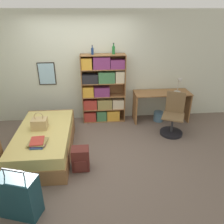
{
  "coord_description": "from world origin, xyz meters",
  "views": [
    {
      "loc": [
        0.27,
        -3.67,
        2.56
      ],
      "look_at": [
        0.61,
        0.19,
        0.75
      ],
      "focal_mm": 35.0,
      "sensor_mm": 36.0,
      "label": 1
    }
  ],
  "objects_px": {
    "handbag": "(40,124)",
    "desk_chair": "(173,121)",
    "bed": "(45,141)",
    "bottle_green": "(92,51)",
    "desk_lamp": "(180,81)",
    "bookcase": "(102,90)",
    "suitcase": "(19,196)",
    "book_stack_on_bed": "(38,142)",
    "bottle_brown": "(114,50)",
    "backpack": "(81,159)",
    "desk": "(161,100)",
    "waste_bin": "(158,116)"
  },
  "relations": [
    {
      "from": "book_stack_on_bed",
      "to": "desk",
      "type": "distance_m",
      "value": 3.12
    },
    {
      "from": "bookcase",
      "to": "desk",
      "type": "bearing_deg",
      "value": -4.12
    },
    {
      "from": "bottle_green",
      "to": "waste_bin",
      "type": "xyz_separation_m",
      "value": [
        1.61,
        -0.15,
        -1.62
      ]
    },
    {
      "from": "desk_chair",
      "to": "backpack",
      "type": "distance_m",
      "value": 2.28
    },
    {
      "from": "suitcase",
      "to": "desk_chair",
      "type": "bearing_deg",
      "value": 35.1
    },
    {
      "from": "bottle_green",
      "to": "desk_lamp",
      "type": "relative_size",
      "value": 0.51
    },
    {
      "from": "bottle_brown",
      "to": "desk",
      "type": "bearing_deg",
      "value": -5.04
    },
    {
      "from": "book_stack_on_bed",
      "to": "desk_chair",
      "type": "relative_size",
      "value": 0.37
    },
    {
      "from": "bottle_green",
      "to": "bottle_brown",
      "type": "distance_m",
      "value": 0.47
    },
    {
      "from": "bookcase",
      "to": "desk_lamp",
      "type": "relative_size",
      "value": 4.04
    },
    {
      "from": "handbag",
      "to": "bottle_brown",
      "type": "bearing_deg",
      "value": 39.22
    },
    {
      "from": "suitcase",
      "to": "backpack",
      "type": "xyz_separation_m",
      "value": [
        0.77,
        0.88,
        -0.11
      ]
    },
    {
      "from": "backpack",
      "to": "waste_bin",
      "type": "relative_size",
      "value": 1.75
    },
    {
      "from": "desk",
      "to": "desk_chair",
      "type": "relative_size",
      "value": 1.45
    },
    {
      "from": "suitcase",
      "to": "desk",
      "type": "xyz_separation_m",
      "value": [
        2.71,
        2.63,
        0.22
      ]
    },
    {
      "from": "handbag",
      "to": "bookcase",
      "type": "bearing_deg",
      "value": 44.73
    },
    {
      "from": "book_stack_on_bed",
      "to": "backpack",
      "type": "bearing_deg",
      "value": -6.43
    },
    {
      "from": "bottle_green",
      "to": "desk",
      "type": "relative_size",
      "value": 0.15
    },
    {
      "from": "desk",
      "to": "book_stack_on_bed",
      "type": "bearing_deg",
      "value": -147.52
    },
    {
      "from": "bed",
      "to": "desk_lamp",
      "type": "height_order",
      "value": "desk_lamp"
    },
    {
      "from": "book_stack_on_bed",
      "to": "bottle_green",
      "type": "height_order",
      "value": "bottle_green"
    },
    {
      "from": "book_stack_on_bed",
      "to": "desk_chair",
      "type": "distance_m",
      "value": 2.9
    },
    {
      "from": "book_stack_on_bed",
      "to": "desk_lamp",
      "type": "distance_m",
      "value": 3.5
    },
    {
      "from": "bottle_brown",
      "to": "book_stack_on_bed",
      "type": "bearing_deg",
      "value": -129.08
    },
    {
      "from": "backpack",
      "to": "suitcase",
      "type": "bearing_deg",
      "value": -131.44
    },
    {
      "from": "desk",
      "to": "waste_bin",
      "type": "xyz_separation_m",
      "value": [
        -0.06,
        -0.05,
        -0.41
      ]
    },
    {
      "from": "book_stack_on_bed",
      "to": "bottle_brown",
      "type": "relative_size",
      "value": 1.41
    },
    {
      "from": "bed",
      "to": "desk_lamp",
      "type": "bearing_deg",
      "value": 21.21
    },
    {
      "from": "desk_chair",
      "to": "waste_bin",
      "type": "xyz_separation_m",
      "value": [
        -0.13,
        0.62,
        -0.17
      ]
    },
    {
      "from": "book_stack_on_bed",
      "to": "desk",
      "type": "relative_size",
      "value": 0.25
    },
    {
      "from": "bookcase",
      "to": "waste_bin",
      "type": "height_order",
      "value": "bookcase"
    },
    {
      "from": "handbag",
      "to": "desk_chair",
      "type": "relative_size",
      "value": 0.36
    },
    {
      "from": "book_stack_on_bed",
      "to": "bookcase",
      "type": "bearing_deg",
      "value": 56.51
    },
    {
      "from": "bed",
      "to": "handbag",
      "type": "bearing_deg",
      "value": 136.79
    },
    {
      "from": "bottle_brown",
      "to": "desk_chair",
      "type": "height_order",
      "value": "bottle_brown"
    },
    {
      "from": "bookcase",
      "to": "desk_chair",
      "type": "height_order",
      "value": "bookcase"
    },
    {
      "from": "desk_lamp",
      "to": "waste_bin",
      "type": "distance_m",
      "value": 1.01
    },
    {
      "from": "handbag",
      "to": "suitcase",
      "type": "relative_size",
      "value": 0.45
    },
    {
      "from": "bottle_green",
      "to": "desk",
      "type": "distance_m",
      "value": 2.06
    },
    {
      "from": "bed",
      "to": "handbag",
      "type": "xyz_separation_m",
      "value": [
        -0.06,
        0.06,
        0.36
      ]
    },
    {
      "from": "bed",
      "to": "bottle_brown",
      "type": "bearing_deg",
      "value": 41.74
    },
    {
      "from": "bottle_brown",
      "to": "waste_bin",
      "type": "height_order",
      "value": "bottle_brown"
    },
    {
      "from": "bottle_green",
      "to": "desk_chair",
      "type": "bearing_deg",
      "value": -23.91
    },
    {
      "from": "bottle_brown",
      "to": "desk",
      "type": "distance_m",
      "value": 1.71
    },
    {
      "from": "desk",
      "to": "backpack",
      "type": "distance_m",
      "value": 2.63
    },
    {
      "from": "suitcase",
      "to": "bottle_green",
      "type": "relative_size",
      "value": 3.64
    },
    {
      "from": "bottle_green",
      "to": "desk_chair",
      "type": "relative_size",
      "value": 0.22
    },
    {
      "from": "handbag",
      "to": "bottle_brown",
      "type": "relative_size",
      "value": 1.38
    },
    {
      "from": "backpack",
      "to": "desk",
      "type": "bearing_deg",
      "value": 42.24
    },
    {
      "from": "book_stack_on_bed",
      "to": "waste_bin",
      "type": "relative_size",
      "value": 1.44
    }
  ]
}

